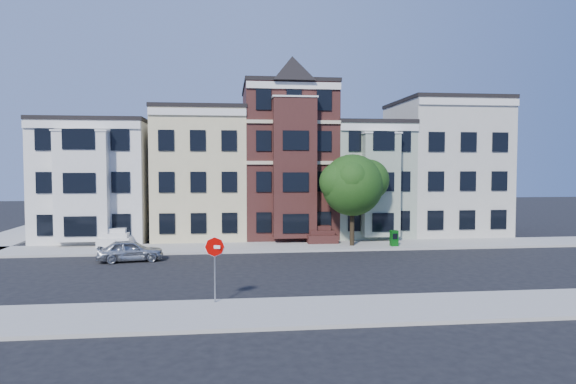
{
  "coord_description": "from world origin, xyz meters",
  "views": [
    {
      "loc": [
        -4.79,
        -27.62,
        5.82
      ],
      "look_at": [
        -1.24,
        3.04,
        4.2
      ],
      "focal_mm": 32.0,
      "sensor_mm": 36.0,
      "label": 1
    }
  ],
  "objects": [
    {
      "name": "house_brown",
      "position": [
        0.0,
        14.5,
        6.0
      ],
      "size": [
        7.0,
        9.0,
        12.0
      ],
      "primitive_type": "cube",
      "color": "#3B1B17",
      "rests_on": "ground"
    },
    {
      "name": "newspaper_box",
      "position": [
        6.71,
        7.02,
        0.7
      ],
      "size": [
        0.54,
        0.49,
        1.1
      ],
      "primitive_type": "cube",
      "rotation": [
        0.0,
        0.0,
        0.1
      ],
      "color": "#09510F",
      "rests_on": "far_sidewalk"
    },
    {
      "name": "fire_hydrant",
      "position": [
        -12.21,
        6.68,
        0.46
      ],
      "size": [
        0.24,
        0.24,
        0.62
      ],
      "primitive_type": "cylinder",
      "rotation": [
        0.0,
        0.0,
        -0.1
      ],
      "color": "beige",
      "rests_on": "far_sidewalk"
    },
    {
      "name": "ground",
      "position": [
        0.0,
        0.0,
        0.0
      ],
      "size": [
        120.0,
        120.0,
        0.0
      ],
      "primitive_type": "plane",
      "color": "black"
    },
    {
      "name": "parked_car",
      "position": [
        -10.74,
        4.04,
        0.66
      ],
      "size": [
        4.05,
        2.11,
        1.31
      ],
      "primitive_type": "imported",
      "rotation": [
        0.0,
        0.0,
        1.72
      ],
      "color": "#ACB0B6",
      "rests_on": "ground"
    },
    {
      "name": "far_sidewalk",
      "position": [
        0.0,
        8.0,
        0.07
      ],
      "size": [
        60.0,
        4.0,
        0.15
      ],
      "primitive_type": "cube",
      "color": "#9E9B93",
      "rests_on": "ground"
    },
    {
      "name": "near_sidewalk",
      "position": [
        0.0,
        -8.0,
        0.07
      ],
      "size": [
        60.0,
        4.0,
        0.15
      ],
      "primitive_type": "cube",
      "color": "#9E9B93",
      "rests_on": "ground"
    },
    {
      "name": "street_tree",
      "position": [
        3.83,
        7.59,
        4.13
      ],
      "size": [
        6.97,
        6.97,
        7.95
      ],
      "primitive_type": null,
      "rotation": [
        0.0,
        0.0,
        0.02
      ],
      "color": "#29541A",
      "rests_on": "far_sidewalk"
    },
    {
      "name": "house_yellow",
      "position": [
        -7.0,
        14.5,
        5.0
      ],
      "size": [
        7.0,
        9.0,
        10.0
      ],
      "primitive_type": "cube",
      "color": "beige",
      "rests_on": "ground"
    },
    {
      "name": "stop_sign",
      "position": [
        -5.38,
        -6.49,
        1.69
      ],
      "size": [
        0.83,
        0.43,
        3.09
      ],
      "primitive_type": null,
      "rotation": [
        0.0,
        0.0,
        -0.39
      ],
      "color": "#A40200",
      "rests_on": "near_sidewalk"
    },
    {
      "name": "house_cream",
      "position": [
        13.5,
        14.5,
        5.5
      ],
      "size": [
        8.0,
        9.0,
        11.0
      ],
      "primitive_type": "cube",
      "color": "beige",
      "rests_on": "ground"
    },
    {
      "name": "house_white",
      "position": [
        -15.0,
        14.5,
        4.5
      ],
      "size": [
        8.0,
        9.0,
        9.0
      ],
      "primitive_type": "cube",
      "color": "silver",
      "rests_on": "ground"
    },
    {
      "name": "house_green",
      "position": [
        6.5,
        14.5,
        4.5
      ],
      "size": [
        6.0,
        9.0,
        9.0
      ],
      "primitive_type": "cube",
      "color": "#92A18B",
      "rests_on": "ground"
    }
  ]
}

